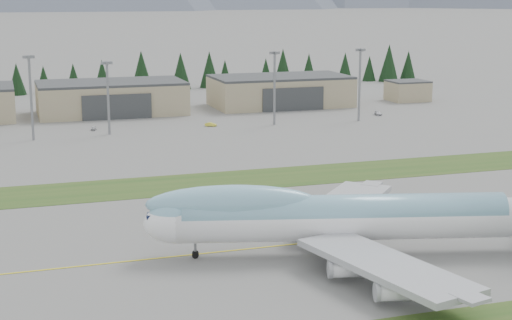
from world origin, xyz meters
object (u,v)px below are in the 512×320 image
object	(u,v)px
service_vehicle_b	(211,126)
service_vehicle_a	(94,130)
boeing_747_freighter	(346,216)
hangar_right	(280,91)
hangar_center	(111,98)
service_vehicle_c	(378,115)

from	to	relation	value
service_vehicle_b	service_vehicle_a	bearing A→B (deg)	113.00
boeing_747_freighter	service_vehicle_a	size ratio (longest dim) A/B	21.17
hangar_right	service_vehicle_a	size ratio (longest dim) A/B	14.42
boeing_747_freighter	hangar_right	xyz separation A→B (m)	(45.54, 156.99, -0.72)
hangar_center	service_vehicle_c	world-z (taller)	hangar_center
hangar_right	service_vehicle_b	size ratio (longest dim) A/B	13.42
service_vehicle_a	service_vehicle_b	bearing A→B (deg)	5.74
hangar_center	service_vehicle_a	xyz separation A→B (m)	(-9.55, -31.04, -5.39)
hangar_right	service_vehicle_a	distance (m)	76.35
hangar_right	service_vehicle_a	world-z (taller)	hangar_right
hangar_center	service_vehicle_b	size ratio (longest dim) A/B	13.42
hangar_right	service_vehicle_c	distance (m)	39.00
service_vehicle_a	service_vehicle_b	distance (m)	34.81
boeing_747_freighter	hangar_center	xyz separation A→B (m)	(-14.46, 156.99, -0.72)
boeing_747_freighter	service_vehicle_c	xyz separation A→B (m)	(68.88, 126.21, -6.11)
service_vehicle_a	service_vehicle_c	xyz separation A→B (m)	(92.89, 0.26, 0.00)
hangar_right	service_vehicle_b	distance (m)	49.97
boeing_747_freighter	hangar_center	size ratio (longest dim) A/B	1.47
service_vehicle_a	service_vehicle_b	xyz separation A→B (m)	(34.55, -4.23, 0.00)
hangar_center	boeing_747_freighter	bearing A→B (deg)	-84.74
service_vehicle_c	service_vehicle_a	bearing A→B (deg)	-167.53
boeing_747_freighter	service_vehicle_c	distance (m)	143.92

